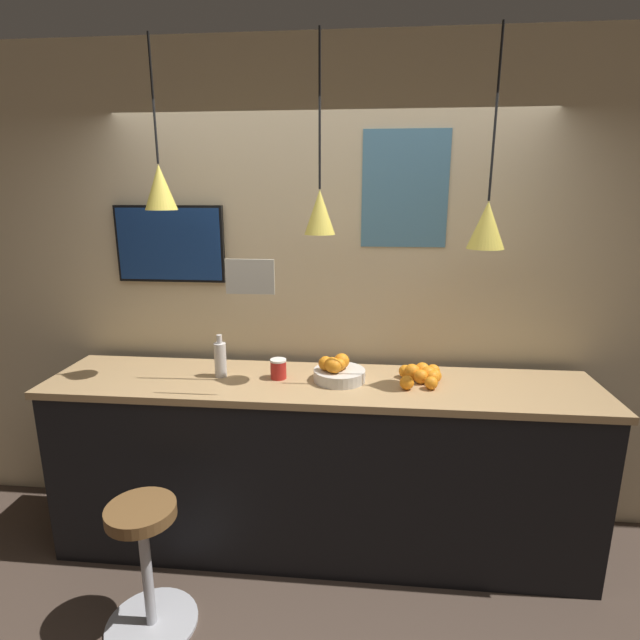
% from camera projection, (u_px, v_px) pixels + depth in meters
% --- Properties ---
extents(ground_plane, '(14.00, 14.00, 0.00)m').
position_uv_depth(ground_plane, '(308.00, 626.00, 2.43)').
color(ground_plane, '#47382D').
extents(back_wall, '(8.00, 0.06, 2.90)m').
position_uv_depth(back_wall, '(327.00, 294.00, 3.05)').
color(back_wall, beige).
rests_on(back_wall, ground_plane).
extents(service_counter, '(3.04, 0.62, 1.04)m').
position_uv_depth(service_counter, '(320.00, 466.00, 2.88)').
color(service_counter, black).
rests_on(service_counter, ground_plane).
extents(bar_stool, '(0.44, 0.44, 0.66)m').
position_uv_depth(bar_stool, '(145.00, 556.00, 2.35)').
color(bar_stool, '#B7B7BC').
rests_on(bar_stool, ground_plane).
extents(fruit_bowl, '(0.29, 0.29, 0.15)m').
position_uv_depth(fruit_bowl, '(338.00, 371.00, 2.74)').
color(fruit_bowl, beige).
rests_on(fruit_bowl, service_counter).
extents(orange_pile, '(0.23, 0.27, 0.09)m').
position_uv_depth(orange_pile, '(422.00, 375.00, 2.74)').
color(orange_pile, orange).
rests_on(orange_pile, service_counter).
extents(juice_bottle, '(0.07, 0.07, 0.24)m').
position_uv_depth(juice_bottle, '(220.00, 359.00, 2.80)').
color(juice_bottle, silver).
rests_on(juice_bottle, service_counter).
extents(spread_jar, '(0.09, 0.09, 0.11)m').
position_uv_depth(spread_jar, '(278.00, 369.00, 2.78)').
color(spread_jar, red).
rests_on(spread_jar, service_counter).
extents(pendant_lamp_left, '(0.17, 0.17, 0.84)m').
position_uv_depth(pendant_lamp_left, '(160.00, 186.00, 2.55)').
color(pendant_lamp_left, black).
extents(pendant_lamp_middle, '(0.16, 0.16, 0.95)m').
position_uv_depth(pendant_lamp_middle, '(320.00, 211.00, 2.50)').
color(pendant_lamp_middle, black).
extents(pendant_lamp_right, '(0.18, 0.18, 1.02)m').
position_uv_depth(pendant_lamp_right, '(487.00, 224.00, 2.44)').
color(pendant_lamp_right, black).
extents(mounted_tv, '(0.67, 0.04, 0.46)m').
position_uv_depth(mounted_tv, '(170.00, 244.00, 3.02)').
color(mounted_tv, black).
extents(hanging_menu_board, '(0.24, 0.01, 0.17)m').
position_uv_depth(hanging_menu_board, '(250.00, 277.00, 2.40)').
color(hanging_menu_board, white).
extents(wall_poster, '(0.49, 0.01, 0.65)m').
position_uv_depth(wall_poster, '(405.00, 189.00, 2.82)').
color(wall_poster, teal).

